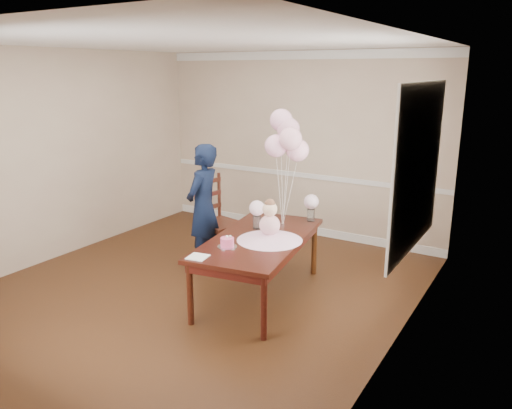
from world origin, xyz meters
The scene contains 51 objects.
floor centered at (0.00, 0.00, 0.00)m, with size 4.50×5.00×0.00m, color black.
ceiling centered at (0.00, 0.00, 2.70)m, with size 4.50×5.00×0.02m, color white.
wall_back centered at (0.00, 2.50, 1.35)m, with size 4.50×0.02×2.70m, color tan.
wall_left centered at (-2.25, 0.00, 1.35)m, with size 0.02×5.00×2.70m, color tan.
wall_right centered at (2.25, 0.00, 1.35)m, with size 0.02×5.00×2.70m, color tan.
chair_rail_trim centered at (0.00, 2.49, 0.90)m, with size 4.50×0.02×0.07m, color silver.
crown_molding centered at (0.00, 2.49, 2.63)m, with size 4.50×0.02×0.12m, color silver.
baseboard_trim centered at (0.00, 2.49, 0.06)m, with size 4.50×0.02×0.12m, color silver.
window_frame centered at (2.23, 0.50, 1.55)m, with size 0.02×1.66×1.56m, color silver.
window_blinds centered at (2.21, 0.50, 1.55)m, with size 0.01×1.50×1.40m, color white.
dining_table_top centered at (0.69, 0.22, 0.66)m, with size 0.92×1.83×0.05m, color black.
table_apron centered at (0.69, 0.22, 0.60)m, with size 0.83×1.74×0.09m, color black.
table_leg_fl centered at (0.44, -0.67, 0.32)m, with size 0.06×0.06×0.64m, color black.
table_leg_fr centered at (1.20, -0.55, 0.32)m, with size 0.06×0.06×0.64m, color black.
table_leg_bl centered at (0.17, 0.99, 0.32)m, with size 0.06×0.06×0.64m, color black.
table_leg_br centered at (0.94, 1.11, 0.32)m, with size 0.06×0.06×0.64m, color black.
baby_skirt centered at (0.83, 0.20, 0.73)m, with size 0.70×0.70×0.09m, color #F4B4D9.
baby_torso centered at (0.83, 0.20, 0.85)m, with size 0.22×0.22×0.22m, color #F198CD.
baby_head centered at (0.83, 0.20, 1.03)m, with size 0.16×0.16×0.16m, color beige.
baby_hair centered at (0.83, 0.20, 1.08)m, with size 0.11×0.11×0.11m, color brown.
cake_platter centered at (0.57, -0.22, 0.69)m, with size 0.20×0.20×0.01m, color #B9B9BD.
birthday_cake centered at (0.57, -0.22, 0.74)m, with size 0.14×0.14×0.09m, color #ED4A82.
cake_flower_a centered at (0.57, -0.22, 0.80)m, with size 0.03×0.03×0.03m, color white.
cake_flower_b centered at (0.59, -0.19, 0.80)m, with size 0.03×0.03×0.03m, color silver.
rose_vase_near centered at (0.51, 0.47, 0.76)m, with size 0.09×0.09×0.15m, color silver.
roses_near centered at (0.51, 0.47, 0.93)m, with size 0.17×0.17×0.17m, color white.
rose_vase_far centered at (0.91, 1.04, 0.76)m, with size 0.09×0.09×0.15m, color silver.
roses_far centered at (0.91, 1.04, 0.93)m, with size 0.17×0.17×0.17m, color silver.
napkin centered at (0.49, -0.60, 0.69)m, with size 0.18×0.18×0.01m, color white.
balloon_weight centered at (0.70, 0.73, 0.70)m, with size 0.04×0.04×0.02m, color white.
balloon_a centered at (0.61, 0.72, 1.60)m, with size 0.26×0.26×0.26m, color #FFB4D5.
balloon_b centered at (0.80, 0.70, 1.70)m, with size 0.26×0.26×0.26m, color #F4ADC2.
balloon_c centered at (0.70, 0.83, 1.79)m, with size 0.26×0.26×0.26m, color #D798B1.
balloon_d centered at (0.61, 0.83, 1.88)m, with size 0.26×0.26×0.26m, color #E8A4C3.
balloon_e centered at (0.82, 0.83, 1.56)m, with size 0.26×0.26×0.26m, color #FFB4CD.
balloon_ribbon_a centered at (0.65, 0.73, 1.08)m, with size 0.00×0.00×0.77m, color white.
balloon_ribbon_b centered at (0.75, 0.72, 1.13)m, with size 0.00×0.00×0.86m, color white.
balloon_ribbon_c centered at (0.70, 0.78, 1.17)m, with size 0.00×0.00×0.95m, color white.
balloon_ribbon_d centered at (0.65, 0.78, 1.22)m, with size 0.00×0.00×1.05m, color white.
balloon_ribbon_e centered at (0.76, 0.78, 1.06)m, with size 0.00×0.00×0.72m, color white.
dining_chair_seat centered at (-0.30, 0.88, 0.49)m, with size 0.48×0.48×0.05m, color #3A180F.
chair_leg_fl centered at (-0.54, 0.73, 0.23)m, with size 0.04×0.04×0.47m, color #38150F.
chair_leg_fr centered at (-0.16, 0.65, 0.23)m, with size 0.04×0.04×0.47m, color #311C0D.
chair_leg_bl centered at (-0.45, 1.12, 0.23)m, with size 0.04×0.04×0.47m, color #3E1F10.
chair_leg_br centered at (-0.07, 1.03, 0.23)m, with size 0.04×0.04×0.47m, color #3A130F.
chair_back_post_l centered at (-0.56, 0.74, 0.81)m, with size 0.04×0.04×0.61m, color #36190E.
chair_back_post_r centered at (-0.48, 1.12, 0.81)m, with size 0.04×0.04×0.61m, color #37160F.
chair_slat_low centered at (-0.52, 0.93, 0.68)m, with size 0.03×0.44×0.05m, color #37170F.
chair_slat_mid centered at (-0.52, 0.93, 0.85)m, with size 0.03×0.44×0.05m, color #3D1510.
chair_slat_top centered at (-0.52, 0.93, 1.03)m, with size 0.03×0.44×0.05m, color #3B1710.
woman centered at (-0.34, 0.59, 0.79)m, with size 0.57×0.38×1.57m, color black.
Camera 1 is at (3.29, -4.14, 2.42)m, focal length 35.00 mm.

